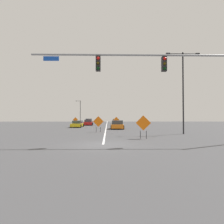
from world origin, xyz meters
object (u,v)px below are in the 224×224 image
(street_lamp_near_left, at_px, (183,86))
(car_red_far, at_px, (88,123))
(car_yellow_mid, at_px, (77,124))
(construction_sign_median_near, at_px, (75,120))
(street_lamp_far_left, at_px, (80,110))
(car_green_passing, at_px, (116,122))
(car_black_approaching, at_px, (89,121))
(construction_sign_right_lane, at_px, (116,121))
(car_orange_distant, at_px, (117,125))
(traffic_signal_assembly, at_px, (162,71))
(construction_sign_right_shoulder, at_px, (143,124))
(construction_sign_median_far, at_px, (98,122))

(street_lamp_near_left, bearing_deg, car_red_far, 119.75)
(car_yellow_mid, distance_m, car_red_far, 8.37)
(construction_sign_median_near, xyz_separation_m, car_yellow_mid, (1.43, -6.36, -0.61))
(street_lamp_far_left, xyz_separation_m, car_red_far, (4.87, -20.23, -3.50))
(street_lamp_near_left, distance_m, car_green_passing, 32.95)
(car_yellow_mid, relative_size, car_black_approaching, 1.10)
(construction_sign_right_lane, bearing_deg, construction_sign_median_near, 149.11)
(car_yellow_mid, bearing_deg, car_orange_distant, -35.83)
(traffic_signal_assembly, xyz_separation_m, construction_sign_right_shoulder, (-0.70, 3.53, -3.89))
(construction_sign_median_near, relative_size, construction_sign_right_shoulder, 0.90)
(street_lamp_far_left, xyz_separation_m, construction_sign_median_far, (8.20, -40.38, -2.83))
(car_orange_distant, relative_size, car_red_far, 1.05)
(traffic_signal_assembly, distance_m, street_lamp_near_left, 9.47)
(car_green_passing, bearing_deg, construction_sign_right_shoulder, -88.56)
(traffic_signal_assembly, relative_size, car_orange_distant, 3.25)
(street_lamp_near_left, height_order, car_orange_distant, street_lamp_near_left)
(street_lamp_far_left, distance_m, car_black_approaching, 10.46)
(car_black_approaching, bearing_deg, construction_sign_median_near, -97.19)
(street_lamp_far_left, distance_m, car_yellow_mid, 28.96)
(traffic_signal_assembly, relative_size, car_red_far, 3.42)
(car_green_passing, bearing_deg, car_black_approaching, 164.18)
(construction_sign_median_near, distance_m, car_black_approaching, 13.19)
(street_lamp_far_left, bearing_deg, construction_sign_median_near, -84.25)
(street_lamp_near_left, xyz_separation_m, construction_sign_median_near, (-15.80, 21.10, -4.28))
(construction_sign_median_far, xyz_separation_m, car_black_approaching, (-4.32, 31.30, -0.61))
(car_green_passing, bearing_deg, car_orange_distant, -91.80)
(construction_sign_median_far, bearing_deg, car_black_approaching, 97.86)
(construction_sign_right_shoulder, bearing_deg, construction_sign_median_far, 120.22)
(car_yellow_mid, distance_m, car_green_passing, 18.99)
(construction_sign_median_near, xyz_separation_m, construction_sign_right_lane, (8.82, -5.27, 0.01))
(car_red_far, distance_m, car_black_approaching, 11.19)
(car_green_passing, height_order, car_black_approaching, car_black_approaching)
(construction_sign_median_near, relative_size, car_yellow_mid, 0.41)
(construction_sign_median_near, bearing_deg, car_black_approaching, 82.81)
(traffic_signal_assembly, distance_m, construction_sign_median_near, 31.57)
(car_orange_distant, bearing_deg, construction_sign_right_shoulder, -83.43)
(construction_sign_right_shoulder, xyz_separation_m, car_green_passing, (-0.92, 36.63, -0.66))
(construction_sign_median_far, distance_m, car_orange_distant, 7.18)
(construction_sign_right_shoulder, relative_size, car_yellow_mid, 0.45)
(car_orange_distant, relative_size, car_green_passing, 1.05)
(car_red_far, xyz_separation_m, car_black_approaching, (-0.99, 11.15, 0.06))
(car_orange_distant, xyz_separation_m, car_red_far, (-6.10, 13.55, -0.04))
(car_green_passing, bearing_deg, car_red_far, -127.27)
(construction_sign_median_far, relative_size, construction_sign_right_shoulder, 0.98)
(construction_sign_median_far, bearing_deg, construction_sign_median_near, 108.14)
(street_lamp_near_left, bearing_deg, car_black_approaching, 112.49)
(construction_sign_right_shoulder, bearing_deg, car_black_approaching, 102.64)
(construction_sign_median_near, bearing_deg, street_lamp_near_left, -53.18)
(construction_sign_median_near, bearing_deg, street_lamp_far_left, 95.75)
(construction_sign_right_lane, bearing_deg, construction_sign_median_far, -102.37)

